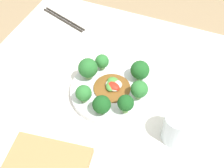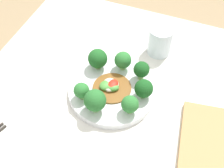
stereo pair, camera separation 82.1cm
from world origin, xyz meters
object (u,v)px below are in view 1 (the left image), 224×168
Objects in this scene: broccoli_southwest at (102,61)px; broccoli_north at (139,89)px; broccoli_southeast at (84,93)px; broccoli_northwest at (140,70)px; drinking_glass at (177,127)px; stirfry_center at (113,86)px; plate at (112,91)px; broccoli_northeast at (126,103)px; broccoli_south at (88,68)px; broccoli_east at (102,105)px; chopsticks at (64,19)px.

broccoli_north is (0.07, 0.14, 0.00)m from broccoli_southwest.
broccoli_southwest is 0.16m from broccoli_north.
broccoli_northwest reaches higher than broccoli_southeast.
broccoli_northwest is 0.71× the size of drinking_glass.
drinking_glass is (0.14, 0.28, -0.01)m from broccoli_southwest.
stirfry_center is at bearing -110.56° from drinking_glass.
broccoli_northeast is (0.06, 0.07, 0.05)m from plate.
broccoli_north is at bearing 84.82° from broccoli_south.
plate is 0.10m from broccoli_northwest.
broccoli_east is at bearing 40.92° from broccoli_south.
broccoli_southwest is at bearing 51.51° from chopsticks.
broccoli_northeast is 0.06m from broccoli_north.
chopsticks is at bearing -128.49° from broccoli_southwest.
plate is at bearing -133.67° from broccoli_northeast.
chopsticks is (-0.26, -0.39, -0.05)m from broccoli_north.
broccoli_north is 0.15m from drinking_glass.
plate is 4.05× the size of broccoli_northeast.
drinking_glass is at bearing 69.44° from stirfry_center.
broccoli_southeast is at bearing 1.65° from broccoli_southwest.
chopsticks is at bearing -130.38° from plate.
chopsticks is at bearing -130.99° from broccoli_northeast.
broccoli_south reaches higher than broccoli_northeast.
stirfry_center is (-0.09, -0.01, -0.02)m from broccoli_east.
broccoli_east is 0.07m from broccoli_southeast.
broccoli_northwest is at bearing 62.63° from chopsticks.
broccoli_southwest is at bearing -135.33° from broccoli_northeast.
drinking_glass reaches higher than stirfry_center.
broccoli_east is 0.12m from broccoli_north.
stirfry_center is at bearing 50.06° from chopsticks.
broccoli_northeast is at bearing 44.54° from stirfry_center.
plate is 0.40m from chopsticks.
chopsticks is at bearing -117.37° from broccoli_northwest.
broccoli_southwest is 0.76× the size of broccoli_south.
broccoli_northeast reaches higher than broccoli_southeast.
broccoli_east is 0.96× the size of broccoli_northeast.
drinking_glass is (0.09, 0.30, -0.01)m from broccoli_south.
broccoli_southwest is 0.14m from broccoli_southeast.
broccoli_east is 0.17m from broccoli_northwest.
broccoli_southeast is 0.10m from stirfry_center.
broccoli_northwest is (-0.00, 0.12, 0.01)m from broccoli_southwest.
broccoli_east is 0.64× the size of drinking_glass.
broccoli_south is 0.33m from chopsticks.
broccoli_northwest is 0.09m from stirfry_center.
broccoli_northeast is 0.30× the size of chopsticks.
broccoli_northeast is 0.67× the size of drinking_glass.
broccoli_north is at bearing 164.38° from broccoli_northeast.
broccoli_southeast is at bearing 17.40° from broccoli_south.
broccoli_southeast is 0.87× the size of broccoli_northwest.
broccoli_south is (-0.01, -0.08, 0.05)m from plate.
broccoli_south reaches higher than plate.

